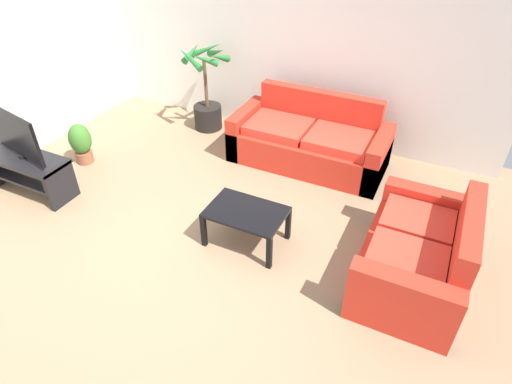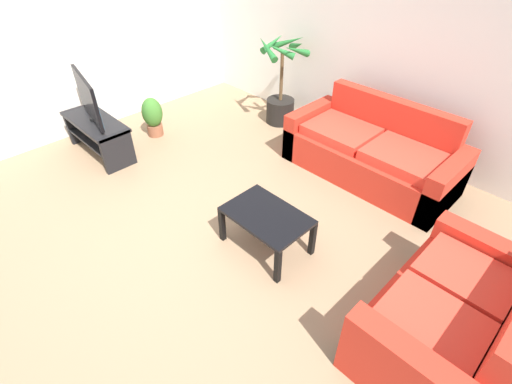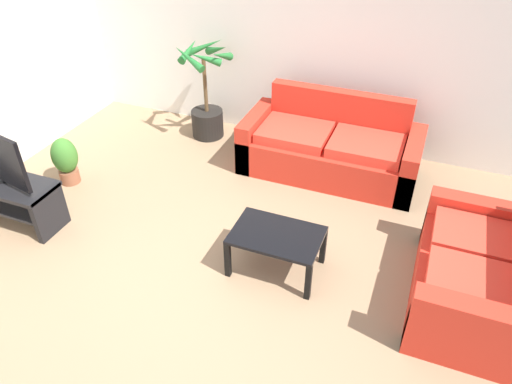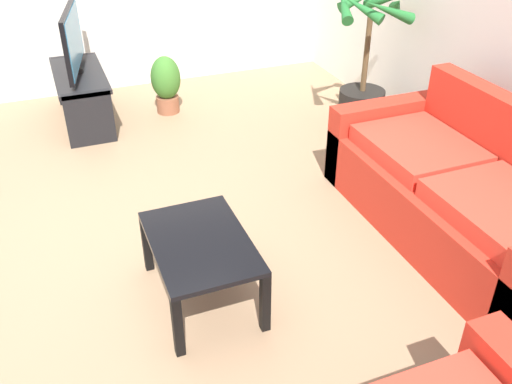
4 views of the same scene
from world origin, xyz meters
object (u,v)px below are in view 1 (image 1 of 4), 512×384
(couch_loveseat, at_px, (417,256))
(potted_plant_small, at_px, (81,142))
(tv_stand, at_px, (28,169))
(coffee_table, at_px, (246,216))
(potted_palm, at_px, (207,99))
(tv, at_px, (15,134))
(couch_main, at_px, (309,142))

(couch_loveseat, xyz_separation_m, potted_plant_small, (-4.41, 0.24, 0.01))
(couch_loveseat, bearing_deg, tv_stand, -172.86)
(coffee_table, xyz_separation_m, potted_palm, (-1.72, 2.08, 0.12))
(tv_stand, xyz_separation_m, tv, (0.00, 0.00, 0.48))
(potted_plant_small, bearing_deg, potted_palm, 58.04)
(potted_plant_small, bearing_deg, tv, -95.15)
(tv, xyz_separation_m, potted_palm, (1.08, 2.41, -0.33))
(couch_main, bearing_deg, tv_stand, -142.83)
(couch_main, relative_size, potted_palm, 1.59)
(tv, relative_size, potted_palm, 0.75)
(couch_loveseat, distance_m, potted_palm, 3.87)
(couch_main, distance_m, coffee_table, 1.81)
(tv_stand, bearing_deg, potted_palm, 65.89)
(tv_stand, relative_size, potted_plant_small, 1.93)
(tv, distance_m, potted_plant_small, 0.94)
(tv_stand, relative_size, potted_palm, 0.86)
(couch_loveseat, height_order, tv, tv)
(tv, height_order, coffee_table, tv)
(coffee_table, xyz_separation_m, potted_plant_small, (-2.72, 0.46, -0.05))
(coffee_table, bearing_deg, couch_loveseat, 7.69)
(tv_stand, distance_m, potted_palm, 2.64)
(couch_main, relative_size, tv, 2.12)
(tv_stand, xyz_separation_m, potted_palm, (1.08, 2.41, 0.15))
(potted_palm, bearing_deg, tv_stand, -114.11)
(couch_main, xyz_separation_m, couch_loveseat, (1.66, -1.58, -0.00))
(couch_loveseat, xyz_separation_m, potted_palm, (-3.40, 1.85, 0.17))
(tv, bearing_deg, coffee_table, 6.74)
(coffee_table, height_order, potted_palm, potted_palm)
(couch_loveseat, height_order, potted_palm, potted_palm)
(tv, xyz_separation_m, potted_plant_small, (0.07, 0.79, -0.49))
(couch_loveseat, bearing_deg, potted_palm, 151.49)
(couch_main, bearing_deg, potted_plant_small, -153.95)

